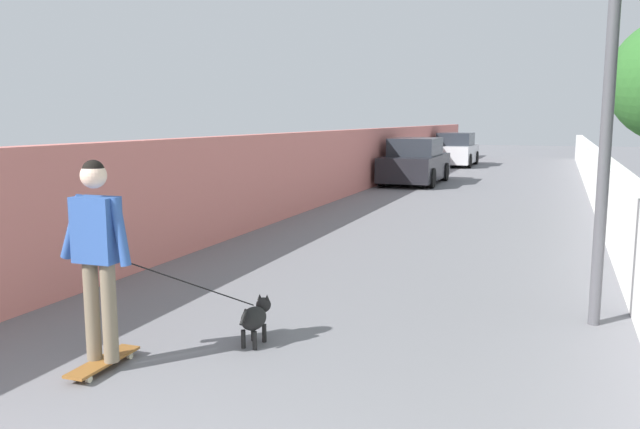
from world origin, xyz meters
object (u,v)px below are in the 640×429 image
Objects in this scene: car_near at (415,162)px; car_far at (455,150)px; lamp_post at (612,46)px; dog at (255,317)px; person_skateboarder at (97,244)px; skateboard at (103,362)px.

car_near is 1.03× the size of car_far.
dog is (-1.82, 3.13, -2.63)m from lamp_post.
lamp_post is 2.41× the size of person_skateboarder.
car_far is (23.08, 5.00, -2.19)m from lamp_post.
car_near is at bearing 3.05° from person_skateboarder.
car_far is at bearing 4.29° from dog.
person_skateboarder is at bearing 124.95° from lamp_post.
lamp_post is 5.74m from skateboard.
lamp_post is 1.03× the size of car_near.
person_skateboarder is 0.44× the size of car_far.
skateboard is 0.46× the size of person_skateboarder.
person_skateboarder is at bearing -178.00° from car_far.
car_near is at bearing 3.05° from skateboard.
car_far reaches higher than skateboard.
dog is (1.04, -0.96, -0.84)m from person_skateboarder.
dog is 0.33× the size of car_far.
lamp_post reaches higher than car_far.
car_far reaches higher than dog.
car_near reaches higher than skateboard.
car_far is at bearing 2.00° from person_skateboarder.
lamp_post is at bearing -59.84° from dog.
person_skateboarder reaches higher than dog.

